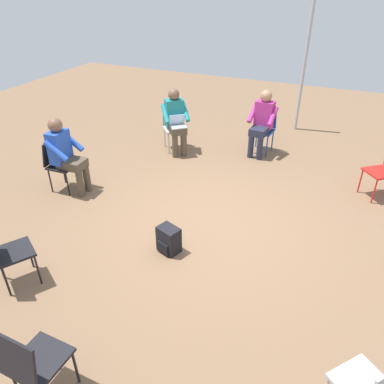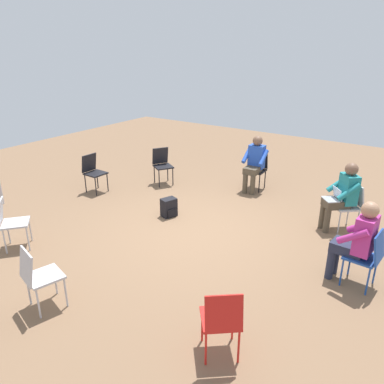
{
  "view_description": "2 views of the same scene",
  "coord_description": "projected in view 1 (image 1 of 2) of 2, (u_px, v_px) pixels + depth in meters",
  "views": [
    {
      "loc": [
        1.57,
        -4.11,
        3.18
      ],
      "look_at": [
        -0.09,
        -0.32,
        0.7
      ],
      "focal_mm": 35.0,
      "sensor_mm": 36.0,
      "label": 1
    },
    {
      "loc": [
        4.95,
        3.34,
        3.1
      ],
      "look_at": [
        -0.24,
        -0.19,
        0.62
      ],
      "focal_mm": 35.0,
      "sensor_mm": 36.0,
      "label": 2
    }
  ],
  "objects": [
    {
      "name": "backpack_near_laptop_user",
      "position": [
        169.0,
        241.0,
        4.83
      ],
      "size": [
        0.33,
        0.3,
        0.36
      ],
      "rotation": [
        0.0,
        0.0,
        2.79
      ],
      "color": "black",
      "rests_on": "ground"
    },
    {
      "name": "chair_west",
      "position": [
        59.0,
        162.0,
        6.04
      ],
      "size": [
        0.45,
        0.42,
        0.85
      ],
      "rotation": [
        0.0,
        0.0,
        -1.53
      ],
      "color": "black",
      "rests_on": "ground"
    },
    {
      "name": "person_with_laptop",
      "position": [
        176.0,
        118.0,
        7.22
      ],
      "size": [
        0.63,
        0.64,
        1.24
      ],
      "rotation": [
        0.0,
        0.0,
        -2.43
      ],
      "color": "#4C4233",
      "rests_on": "ground"
    },
    {
      "name": "tent_pole_far",
      "position": [
        304.0,
        67.0,
        7.91
      ],
      "size": [
        0.07,
        0.07,
        2.75
      ],
      "primitive_type": "cylinder",
      "color": "#B2B2B7",
      "rests_on": "ground"
    },
    {
      "name": "chair_northwest",
      "position": [
        174.0,
        125.0,
        7.46
      ],
      "size": [
        0.58,
        0.59,
        0.85
      ],
      "rotation": [
        0.0,
        0.0,
        -2.43
      ],
      "color": "#B7B7BC",
      "rests_on": "ground"
    },
    {
      "name": "chair_south",
      "position": [
        33.0,
        362.0,
        2.97
      ],
      "size": [
        0.41,
        0.45,
        0.85
      ],
      "rotation": [
        0.0,
        0.0,
        -0.03
      ],
      "color": "black",
      "rests_on": "ground"
    },
    {
      "name": "person_in_blue",
      "position": [
        65.0,
        152.0,
        5.88
      ],
      "size": [
        0.53,
        0.51,
        1.24
      ],
      "rotation": [
        0.0,
        0.0,
        -1.53
      ],
      "color": "#4C4233",
      "rests_on": "ground"
    },
    {
      "name": "chair_north",
      "position": [
        264.0,
        127.0,
        7.36
      ],
      "size": [
        0.43,
        0.47,
        0.85
      ],
      "rotation": [
        0.0,
        0.0,
        3.05
      ],
      "color": "#1E4799",
      "rests_on": "ground"
    },
    {
      "name": "person_in_magenta",
      "position": [
        262.0,
        120.0,
        7.13
      ],
      "size": [
        0.52,
        0.54,
        1.24
      ],
      "rotation": [
        0.0,
        0.0,
        3.05
      ],
      "color": "#23283D",
      "rests_on": "ground"
    },
    {
      "name": "chair_southwest",
      "position": [
        6.0,
        250.0,
        4.14
      ],
      "size": [
        0.56,
        0.58,
        0.85
      ],
      "rotation": [
        0.0,
        0.0,
        -0.55
      ],
      "color": "black",
      "rests_on": "ground"
    },
    {
      "name": "ground_plane",
      "position": [
        207.0,
        224.0,
        5.41
      ],
      "size": [
        16.37,
        16.37,
        0.0
      ],
      "primitive_type": "plane",
      "color": "brown"
    }
  ]
}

